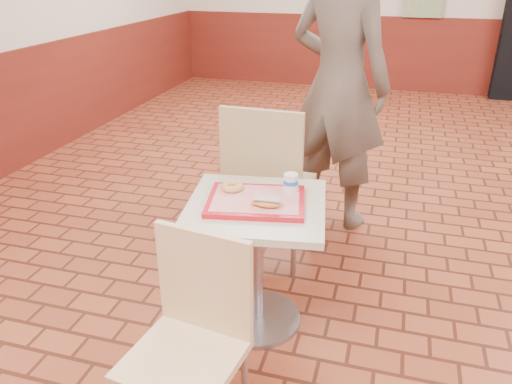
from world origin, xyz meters
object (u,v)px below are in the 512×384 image
(customer, at_px, (339,84))
(main_table, at_px, (256,244))
(serving_tray, at_px, (256,201))
(paper_cup, at_px, (291,182))
(chair_main_back, at_px, (267,179))
(ring_donut, at_px, (232,186))
(chair_main_front, at_px, (192,332))
(long_john_donut, at_px, (266,203))

(customer, bearing_deg, main_table, 102.56)
(serving_tray, xyz_separation_m, paper_cup, (0.14, 0.12, 0.06))
(customer, distance_m, paper_cup, 1.16)
(chair_main_back, xyz_separation_m, ring_donut, (-0.04, -0.49, 0.16))
(serving_tray, relative_size, ring_donut, 4.18)
(serving_tray, xyz_separation_m, ring_donut, (-0.14, 0.06, 0.03))
(serving_tray, height_order, paper_cup, paper_cup)
(chair_main_back, relative_size, customer, 0.52)
(chair_main_front, bearing_deg, serving_tray, 94.26)
(chair_main_front, relative_size, ring_donut, 7.84)
(ring_donut, bearing_deg, main_table, -24.18)
(customer, bearing_deg, long_john_donut, 105.89)
(serving_tray, bearing_deg, customer, 81.06)
(serving_tray, bearing_deg, chair_main_back, 99.46)
(customer, bearing_deg, paper_cup, 108.36)
(main_table, bearing_deg, long_john_donut, -45.00)
(chair_main_front, bearing_deg, paper_cup, 85.42)
(ring_donut, height_order, paper_cup, paper_cup)
(customer, xyz_separation_m, paper_cup, (-0.06, -1.13, -0.22))
(customer, relative_size, long_john_donut, 13.60)
(long_john_donut, bearing_deg, chair_main_front, -100.63)
(chair_main_back, height_order, ring_donut, chair_main_back)
(paper_cup, bearing_deg, ring_donut, -167.18)
(chair_main_front, distance_m, ring_donut, 0.79)
(chair_main_back, bearing_deg, serving_tray, 100.98)
(ring_donut, relative_size, paper_cup, 1.22)
(chair_main_back, bearing_deg, long_john_donut, 105.94)
(customer, bearing_deg, serving_tray, 102.56)
(main_table, relative_size, ring_donut, 6.32)
(chair_main_back, xyz_separation_m, customer, (0.29, 0.70, 0.41))
(main_table, relative_size, chair_main_front, 0.81)
(chair_main_front, height_order, long_john_donut, chair_main_front)
(chair_main_back, distance_m, customer, 0.86)
(long_john_donut, bearing_deg, customer, 84.39)
(main_table, xyz_separation_m, customer, (0.20, 1.26, 0.51))
(long_john_donut, relative_size, paper_cup, 1.63)
(paper_cup, bearing_deg, main_table, -137.75)
(customer, relative_size, serving_tray, 4.34)
(long_john_donut, bearing_deg, ring_donut, 147.73)
(chair_main_back, bearing_deg, main_table, 100.98)
(ring_donut, distance_m, long_john_donut, 0.24)
(chair_main_back, height_order, serving_tray, chair_main_back)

